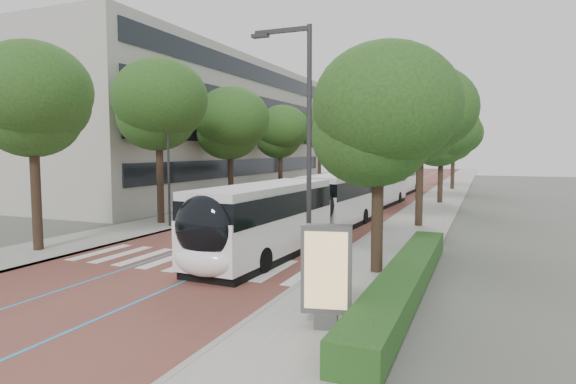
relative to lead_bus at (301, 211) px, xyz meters
name	(u,v)px	position (x,y,z in m)	size (l,w,h in m)	color
ground	(175,267)	(-2.85, -6.69, -1.63)	(160.00, 160.00, 0.00)	#51544C
road	(380,190)	(-2.85, 33.31, -1.62)	(11.00, 140.00, 0.02)	brown
sidewalk_left	(319,188)	(-10.35, 33.31, -1.57)	(4.00, 140.00, 0.12)	gray
sidewalk_right	(448,192)	(4.65, 33.31, -1.57)	(4.00, 140.00, 0.12)	gray
kerb_left	(334,188)	(-8.45, 33.31, -1.57)	(0.20, 140.00, 0.14)	gray
kerb_right	(430,191)	(2.75, 33.31, -1.57)	(0.20, 140.00, 0.14)	gray
zebra_crossing	(193,262)	(-2.65, -5.69, -1.60)	(10.55, 3.60, 0.01)	silver
lane_line_left	(367,190)	(-4.45, 33.31, -1.60)	(0.12, 126.00, 0.01)	#298CCF
lane_line_right	(394,190)	(-1.25, 33.31, -1.60)	(0.12, 126.00, 0.01)	#298CCF
office_building	(179,128)	(-22.32, 21.31, 5.37)	(18.11, 40.00, 14.00)	#A8A59B
hedge	(406,278)	(6.25, -6.69, -1.11)	(1.20, 14.00, 0.80)	#193F16
streetlight_near	(303,145)	(3.77, -9.69, 3.19)	(1.82, 0.20, 8.00)	#2E2E30
streetlight_far	(419,148)	(3.77, 15.31, 3.19)	(1.82, 0.20, 8.00)	#2E2E30
lamp_post_left	(168,159)	(-8.95, 1.31, 2.49)	(0.14, 0.14, 8.00)	#2E2E30
trees_left	(276,127)	(-10.35, 20.16, 5.30)	(6.29, 60.71, 10.16)	black
trees_right	(437,132)	(4.85, 16.86, 4.42)	(6.02, 47.68, 9.07)	black
lead_bus	(301,211)	(0.00, 0.00, 0.00)	(3.42, 18.50, 3.20)	black
bus_queued_0	(373,188)	(0.08, 16.23, 0.00)	(3.22, 12.52, 3.20)	white
bus_queued_1	(397,179)	(-0.13, 28.64, 0.00)	(2.95, 12.48, 3.20)	white
ad_panel	(326,274)	(4.88, -10.91, -0.11)	(1.33, 0.63, 2.67)	#59595B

